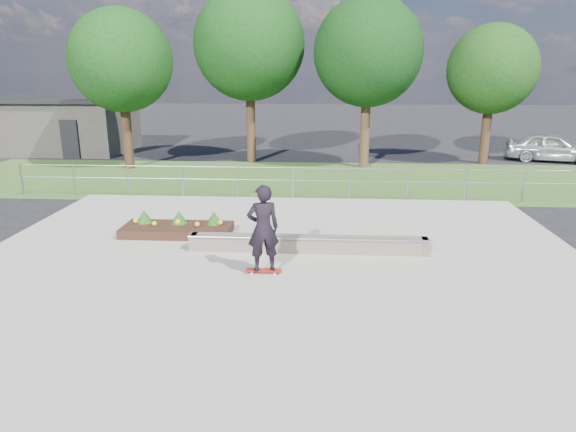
% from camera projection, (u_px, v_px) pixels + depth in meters
% --- Properties ---
extents(ground, '(120.00, 120.00, 0.00)m').
position_uv_depth(ground, '(274.00, 283.00, 11.18)').
color(ground, black).
rests_on(ground, ground).
extents(grass_verge, '(30.00, 8.00, 0.02)m').
position_uv_depth(grass_verge, '(298.00, 179.00, 21.73)').
color(grass_verge, '#335421').
rests_on(grass_verge, ground).
extents(concrete_slab, '(15.00, 15.00, 0.06)m').
position_uv_depth(concrete_slab, '(274.00, 282.00, 11.17)').
color(concrete_slab, gray).
rests_on(concrete_slab, ground).
extents(fence, '(20.06, 0.06, 1.20)m').
position_uv_depth(fence, '(293.00, 178.00, 18.16)').
color(fence, gray).
rests_on(fence, ground).
extents(building, '(8.40, 5.40, 3.00)m').
position_uv_depth(building, '(56.00, 124.00, 28.89)').
color(building, '#322F2C').
rests_on(building, ground).
extents(tree_far_left, '(4.55, 4.55, 7.15)m').
position_uv_depth(tree_far_left, '(121.00, 61.00, 22.81)').
color(tree_far_left, black).
rests_on(tree_far_left, ground).
extents(tree_mid_left, '(5.25, 5.25, 8.25)m').
position_uv_depth(tree_mid_left, '(249.00, 45.00, 24.18)').
color(tree_mid_left, '#311E13').
rests_on(tree_mid_left, ground).
extents(tree_mid_right, '(4.90, 4.90, 7.70)m').
position_uv_depth(tree_mid_right, '(368.00, 52.00, 22.98)').
color(tree_mid_right, '#382516').
rests_on(tree_mid_right, ground).
extents(tree_far_right, '(4.20, 4.20, 6.60)m').
position_uv_depth(tree_far_right, '(492.00, 70.00, 24.26)').
color(tree_far_right, '#311C13').
rests_on(tree_far_right, ground).
extents(grind_ledge, '(6.00, 0.44, 0.43)m').
position_uv_depth(grind_ledge, '(308.00, 244.00, 12.88)').
color(grind_ledge, brown).
rests_on(grind_ledge, concrete_slab).
extents(planter_bed, '(3.00, 1.20, 0.61)m').
position_uv_depth(planter_bed, '(178.00, 227.00, 14.30)').
color(planter_bed, black).
rests_on(planter_bed, concrete_slab).
extents(skateboarder, '(0.82, 0.65, 2.05)m').
position_uv_depth(skateboarder, '(263.00, 228.00, 11.28)').
color(skateboarder, white).
rests_on(skateboarder, concrete_slab).
extents(parked_car, '(4.50, 2.70, 1.43)m').
position_uv_depth(parked_car, '(550.00, 147.00, 25.80)').
color(parked_car, '#ABB0B5').
rests_on(parked_car, ground).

